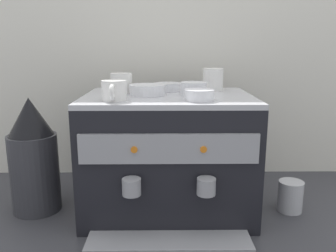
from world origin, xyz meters
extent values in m
plane|color=#38383D|center=(0.00, 0.00, 0.00)|extent=(4.00, 4.00, 0.00)
cube|color=silver|center=(0.00, 0.37, 0.57)|extent=(2.80, 0.03, 1.13)
cube|color=black|center=(0.00, 0.00, 0.20)|extent=(0.58, 0.42, 0.40)
cube|color=#B7B7BC|center=(0.00, 0.00, 0.41)|extent=(0.58, 0.42, 0.02)
cube|color=#939399|center=(0.00, -0.22, 0.29)|extent=(0.53, 0.01, 0.09)
cylinder|color=orange|center=(-0.10, -0.22, 0.29)|extent=(0.02, 0.01, 0.02)
cylinder|color=orange|center=(0.10, -0.22, 0.29)|extent=(0.02, 0.01, 0.02)
cube|color=#939399|center=(0.00, -0.26, 0.01)|extent=(0.49, 0.12, 0.02)
cylinder|color=#939399|center=(-0.11, -0.24, 0.18)|extent=(0.06, 0.06, 0.05)
cylinder|color=#939399|center=(0.11, -0.24, 0.18)|extent=(0.06, 0.06, 0.05)
cylinder|color=white|center=(-0.17, -0.12, 0.45)|extent=(0.08, 0.08, 0.06)
torus|color=white|center=(-0.17, -0.17, 0.45)|extent=(0.02, 0.05, 0.05)
cylinder|color=white|center=(-0.17, 0.06, 0.45)|extent=(0.08, 0.08, 0.07)
torus|color=white|center=(-0.17, 0.11, 0.45)|extent=(0.02, 0.05, 0.05)
cylinder|color=white|center=(0.17, 0.11, 0.46)|extent=(0.08, 0.08, 0.08)
torus|color=white|center=(0.16, 0.16, 0.46)|extent=(0.03, 0.06, 0.06)
cylinder|color=white|center=(0.09, -0.13, 0.43)|extent=(0.09, 0.09, 0.03)
cylinder|color=white|center=(0.09, -0.13, 0.42)|extent=(0.05, 0.05, 0.01)
cylinder|color=white|center=(0.00, 0.11, 0.43)|extent=(0.10, 0.10, 0.03)
cylinder|color=white|center=(0.00, 0.11, 0.42)|extent=(0.06, 0.06, 0.01)
cylinder|color=white|center=(-0.07, -0.01, 0.44)|extent=(0.12, 0.12, 0.04)
cylinder|color=white|center=(-0.07, -0.01, 0.42)|extent=(0.07, 0.07, 0.01)
cylinder|color=white|center=(0.09, -0.01, 0.44)|extent=(0.09, 0.09, 0.04)
cylinder|color=white|center=(0.09, -0.01, 0.42)|extent=(0.05, 0.05, 0.01)
cylinder|color=#333338|center=(-0.48, -0.02, 0.14)|extent=(0.17, 0.17, 0.28)
cone|color=black|center=(-0.48, -0.02, 0.35)|extent=(0.15, 0.15, 0.13)
cylinder|color=#B7B7BC|center=(0.44, -0.04, 0.06)|extent=(0.09, 0.09, 0.11)
camera|label=1|loc=(-0.01, -1.19, 0.58)|focal=37.17mm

